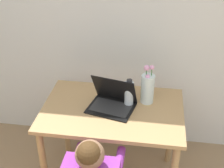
{
  "coord_description": "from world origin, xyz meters",
  "views": [
    {
      "loc": [
        0.19,
        -0.23,
        2.08
      ],
      "look_at": [
        -0.09,
        1.66,
        0.92
      ],
      "focal_mm": 50.0,
      "sensor_mm": 36.0,
      "label": 1
    }
  ],
  "objects": [
    {
      "name": "laptop",
      "position": [
        -0.09,
        1.64,
        0.8
      ],
      "size": [
        0.37,
        0.32,
        0.24
      ],
      "rotation": [
        0.0,
        0.0,
        -0.22
      ],
      "color": "black",
      "rests_on": "dining_table"
    },
    {
      "name": "dining_table",
      "position": [
        -0.08,
        1.61,
        0.63
      ],
      "size": [
        1.03,
        0.68,
        0.74
      ],
      "color": "tan",
      "rests_on": "ground_plane"
    },
    {
      "name": "flower_vase",
      "position": [
        0.16,
        1.74,
        0.86
      ],
      "size": [
        0.1,
        0.1,
        0.31
      ],
      "color": "silver",
      "rests_on": "dining_table"
    },
    {
      "name": "wall_back",
      "position": [
        0.0,
        2.23,
        1.25
      ],
      "size": [
        6.4,
        0.05,
        2.5
      ],
      "color": "silver",
      "rests_on": "ground_plane"
    },
    {
      "name": "water_bottle",
      "position": [
        0.03,
        1.68,
        0.84
      ],
      "size": [
        0.07,
        0.07,
        0.21
      ],
      "color": "silver",
      "rests_on": "dining_table"
    }
  ]
}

